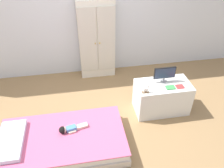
{
  "coord_description": "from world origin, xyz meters",
  "views": [
    {
      "loc": [
        -0.15,
        -2.41,
        2.53
      ],
      "look_at": [
        0.31,
        0.29,
        0.52
      ],
      "focal_mm": 36.33,
      "sensor_mm": 36.0,
      "label": 1
    }
  ],
  "objects_px": {
    "bed": "(63,141)",
    "wardrobe": "(97,40)",
    "tv_stand": "(162,97)",
    "rocking_horse_toy": "(146,89)",
    "book_green": "(170,87)",
    "doll": "(68,129)",
    "book_red": "(180,87)",
    "tv_monitor": "(165,73)"
  },
  "relations": [
    {
      "from": "bed",
      "to": "wardrobe",
      "type": "height_order",
      "value": "wardrobe"
    },
    {
      "from": "tv_stand",
      "to": "rocking_horse_toy",
      "type": "relative_size",
      "value": 6.74
    },
    {
      "from": "bed",
      "to": "book_green",
      "type": "distance_m",
      "value": 1.71
    },
    {
      "from": "tv_stand",
      "to": "book_green",
      "type": "distance_m",
      "value": 0.29
    },
    {
      "from": "bed",
      "to": "doll",
      "type": "bearing_deg",
      "value": 39.07
    },
    {
      "from": "bed",
      "to": "doll",
      "type": "relative_size",
      "value": 4.28
    },
    {
      "from": "doll",
      "to": "book_red",
      "type": "bearing_deg",
      "value": 11.2
    },
    {
      "from": "tv_stand",
      "to": "tv_monitor",
      "type": "height_order",
      "value": "tv_monitor"
    },
    {
      "from": "bed",
      "to": "wardrobe",
      "type": "distance_m",
      "value": 1.96
    },
    {
      "from": "wardrobe",
      "to": "book_red",
      "type": "bearing_deg",
      "value": -50.74
    },
    {
      "from": "bed",
      "to": "tv_stand",
      "type": "xyz_separation_m",
      "value": [
        1.55,
        0.5,
        0.14
      ]
    },
    {
      "from": "rocking_horse_toy",
      "to": "book_green",
      "type": "distance_m",
      "value": 0.39
    },
    {
      "from": "tv_monitor",
      "to": "book_green",
      "type": "height_order",
      "value": "tv_monitor"
    },
    {
      "from": "bed",
      "to": "tv_stand",
      "type": "height_order",
      "value": "tv_stand"
    },
    {
      "from": "doll",
      "to": "book_red",
      "type": "xyz_separation_m",
      "value": [
        1.68,
        0.33,
        0.25
      ]
    },
    {
      "from": "bed",
      "to": "tv_stand",
      "type": "distance_m",
      "value": 1.64
    },
    {
      "from": "doll",
      "to": "rocking_horse_toy",
      "type": "relative_size",
      "value": 3.17
    },
    {
      "from": "tv_monitor",
      "to": "rocking_horse_toy",
      "type": "xyz_separation_m",
      "value": [
        -0.35,
        -0.22,
        -0.08
      ]
    },
    {
      "from": "wardrobe",
      "to": "book_green",
      "type": "xyz_separation_m",
      "value": [
        0.93,
        -1.32,
        -0.23
      ]
    },
    {
      "from": "bed",
      "to": "wardrobe",
      "type": "xyz_separation_m",
      "value": [
        0.68,
        1.73,
        0.63
      ]
    },
    {
      "from": "rocking_horse_toy",
      "to": "book_red",
      "type": "bearing_deg",
      "value": 4.62
    },
    {
      "from": "tv_stand",
      "to": "rocking_horse_toy",
      "type": "xyz_separation_m",
      "value": [
        -0.32,
        -0.15,
        0.31
      ]
    },
    {
      "from": "wardrobe",
      "to": "tv_monitor",
      "type": "bearing_deg",
      "value": -52.05
    },
    {
      "from": "doll",
      "to": "wardrobe",
      "type": "relative_size",
      "value": 0.26
    },
    {
      "from": "tv_monitor",
      "to": "rocking_horse_toy",
      "type": "height_order",
      "value": "tv_monitor"
    },
    {
      "from": "tv_monitor",
      "to": "book_red",
      "type": "height_order",
      "value": "tv_monitor"
    },
    {
      "from": "book_green",
      "to": "tv_stand",
      "type": "bearing_deg",
      "value": 121.36
    },
    {
      "from": "wardrobe",
      "to": "rocking_horse_toy",
      "type": "xyz_separation_m",
      "value": [
        0.55,
        -1.37,
        -0.18
      ]
    },
    {
      "from": "tv_monitor",
      "to": "rocking_horse_toy",
      "type": "distance_m",
      "value": 0.42
    },
    {
      "from": "bed",
      "to": "tv_monitor",
      "type": "xyz_separation_m",
      "value": [
        1.58,
        0.58,
        0.54
      ]
    },
    {
      "from": "bed",
      "to": "tv_monitor",
      "type": "relative_size",
      "value": 4.98
    },
    {
      "from": "doll",
      "to": "book_red",
      "type": "relative_size",
      "value": 3.42
    },
    {
      "from": "tv_monitor",
      "to": "wardrobe",
      "type": "bearing_deg",
      "value": 127.95
    },
    {
      "from": "bed",
      "to": "rocking_horse_toy",
      "type": "xyz_separation_m",
      "value": [
        1.23,
        0.36,
        0.45
      ]
    },
    {
      "from": "book_green",
      "to": "rocking_horse_toy",
      "type": "bearing_deg",
      "value": -173.61
    },
    {
      "from": "bed",
      "to": "doll",
      "type": "height_order",
      "value": "doll"
    },
    {
      "from": "wardrobe",
      "to": "tv_stand",
      "type": "distance_m",
      "value": 1.58
    },
    {
      "from": "wardrobe",
      "to": "book_red",
      "type": "xyz_separation_m",
      "value": [
        1.08,
        -1.32,
        -0.23
      ]
    },
    {
      "from": "book_green",
      "to": "bed",
      "type": "bearing_deg",
      "value": -166.0
    },
    {
      "from": "tv_monitor",
      "to": "book_red",
      "type": "distance_m",
      "value": 0.29
    },
    {
      "from": "doll",
      "to": "tv_stand",
      "type": "xyz_separation_m",
      "value": [
        1.47,
        0.43,
        -0.01
      ]
    },
    {
      "from": "tv_stand",
      "to": "book_red",
      "type": "xyz_separation_m",
      "value": [
        0.21,
        -0.1,
        0.26
      ]
    }
  ]
}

